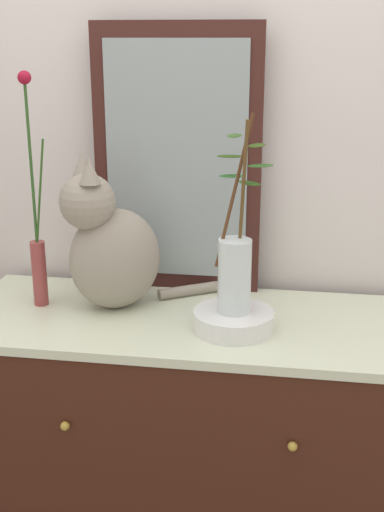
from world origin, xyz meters
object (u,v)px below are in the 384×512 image
(cat_sitting, at_px, (110,246))
(vase_slim_green, at_px, (37,244))
(vase_glass_clear, at_px, (235,267))
(bowl_porcelain, at_px, (234,320))
(sideboard, at_px, (192,463))
(mirror_leaning, at_px, (177,162))

(cat_sitting, bearing_deg, vase_slim_green, -177.40)
(vase_glass_clear, bearing_deg, bowl_porcelain, -105.24)
(sideboard, xyz_separation_m, bowl_porcelain, (0.12, -0.06, 0.50))
(mirror_leaning, bearing_deg, vase_glass_clear, -54.86)
(vase_glass_clear, bearing_deg, cat_sitting, 165.18)
(bowl_porcelain, relative_size, vase_glass_clear, 0.42)
(sideboard, distance_m, vase_slim_green, 0.79)
(sideboard, bearing_deg, vase_slim_green, 176.13)
(mirror_leaning, height_order, vase_slim_green, mirror_leaning)
(vase_slim_green, bearing_deg, cat_sitting, 2.60)
(sideboard, bearing_deg, cat_sitting, 170.52)
(vase_slim_green, distance_m, bowl_porcelain, 0.60)
(mirror_leaning, bearing_deg, cat_sitting, -129.31)
(sideboard, height_order, vase_slim_green, vase_slim_green)
(cat_sitting, bearing_deg, vase_glass_clear, -14.82)
(vase_slim_green, relative_size, bowl_porcelain, 3.08)
(bowl_porcelain, bearing_deg, vase_glass_clear, 74.76)
(sideboard, distance_m, cat_sitting, 0.70)
(vase_slim_green, xyz_separation_m, vase_glass_clear, (0.57, -0.09, -0.01))
(sideboard, relative_size, cat_sitting, 2.96)
(cat_sitting, relative_size, vase_glass_clear, 0.86)
(mirror_leaning, height_order, cat_sitting, mirror_leaning)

